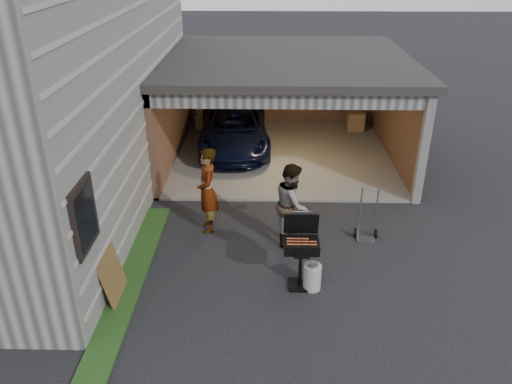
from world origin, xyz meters
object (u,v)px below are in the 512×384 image
woman (207,191)px  propane_tank (312,277)px  plywood_panel (113,277)px  minivan (234,131)px  man (292,204)px  bbq_grill (301,247)px  hand_truck (366,229)px

woman → propane_tank: (2.11, -2.06, -0.70)m
plywood_panel → propane_tank: bearing=5.7°
minivan → woman: bearing=-97.3°
woman → minivan: bearing=165.2°
man → plywood_panel: bearing=125.7°
man → bbq_grill: man is taller
minivan → hand_truck: bearing=-62.1°
minivan → hand_truck: size_ratio=3.66×
plywood_panel → hand_truck: (4.81, 2.09, -0.23)m
bbq_grill → propane_tank: (0.22, -0.09, -0.58)m
woman → man: (1.79, -0.42, -0.07)m
minivan → man: size_ratio=2.46×
man → hand_truck: (1.61, 0.10, -0.65)m
bbq_grill → plywood_panel: size_ratio=1.50×
bbq_grill → propane_tank: bearing=-22.7°
woman → man: woman is taller
minivan → bbq_grill: bbq_grill is taller
woman → plywood_panel: size_ratio=2.04×
minivan → woman: woman is taller
minivan → man: bearing=-77.5°
woman → propane_tank: size_ratio=3.87×
woman → hand_truck: woman is taller
woman → bbq_grill: woman is taller
woman → man: 1.84m
minivan → man: 5.35m
minivan → bbq_grill: 6.86m
minivan → propane_tank: bearing=-78.8°
man → woman: bearing=80.6°
propane_tank → plywood_panel: plywood_panel is taller
man → propane_tank: bearing=-165.1°
bbq_grill → hand_truck: 2.31m
man → plywood_panel: 3.79m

